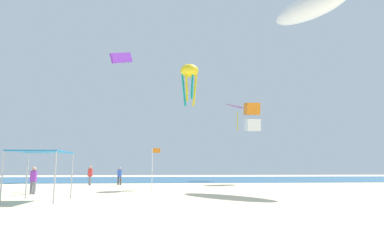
# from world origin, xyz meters

# --- Properties ---
(ground) EXTENTS (110.00, 110.00, 0.10)m
(ground) POSITION_xyz_m (0.00, 0.00, -0.05)
(ground) COLOR beige
(ocean_strip) EXTENTS (110.00, 22.55, 0.03)m
(ocean_strip) POSITION_xyz_m (0.00, 30.71, 0.01)
(ocean_strip) COLOR #28608C
(ocean_strip) RESTS_ON ground
(canopy_tent) EXTENTS (2.61, 2.85, 2.66)m
(canopy_tent) POSITION_xyz_m (-6.94, 1.05, 2.49)
(canopy_tent) COLOR #B2B2B7
(canopy_tent) RESTS_ON ground
(person_near_tent) EXTENTS (0.47, 0.43, 1.81)m
(person_near_tent) POSITION_xyz_m (-10.07, 7.95, 1.06)
(person_near_tent) COLOR slate
(person_near_tent) RESTS_ON ground
(person_leftmost) EXTENTS (0.43, 0.43, 1.82)m
(person_leftmost) POSITION_xyz_m (-9.09, 5.52, 1.07)
(person_leftmost) COLOR slate
(person_leftmost) RESTS_ON ground
(person_central) EXTENTS (0.43, 0.43, 1.80)m
(person_central) POSITION_xyz_m (-4.98, 15.98, 1.06)
(person_central) COLOR brown
(person_central) RESTS_ON ground
(person_rightmost) EXTENTS (0.45, 0.48, 1.90)m
(person_rightmost) POSITION_xyz_m (-7.86, 15.86, 1.12)
(person_rightmost) COLOR slate
(person_rightmost) RESTS_ON ground
(banner_flag) EXTENTS (0.61, 0.06, 3.22)m
(banner_flag) POSITION_xyz_m (-1.19, 7.43, 1.97)
(banner_flag) COLOR silver
(banner_flag) RESTS_ON ground
(kite_diamond_pink) EXTENTS (3.53, 3.54, 3.85)m
(kite_diamond_pink) POSITION_xyz_m (9.58, 26.92, 10.11)
(kite_diamond_pink) COLOR pink
(kite_inflatable_white) EXTENTS (6.42, 7.41, 2.96)m
(kite_inflatable_white) POSITION_xyz_m (12.76, 9.64, 16.32)
(kite_inflatable_white) COLOR white
(kite_parafoil_purple) EXTENTS (2.71, 4.25, 2.90)m
(kite_parafoil_purple) POSITION_xyz_m (-6.97, 27.32, 17.24)
(kite_parafoil_purple) COLOR purple
(kite_box_orange) EXTENTS (1.56, 1.72, 3.37)m
(kite_box_orange) POSITION_xyz_m (9.30, 17.97, 7.40)
(kite_box_orange) COLOR orange
(kite_octopus_yellow) EXTENTS (2.32, 2.32, 3.96)m
(kite_octopus_yellow) POSITION_xyz_m (1.80, 11.68, 10.47)
(kite_octopus_yellow) COLOR yellow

